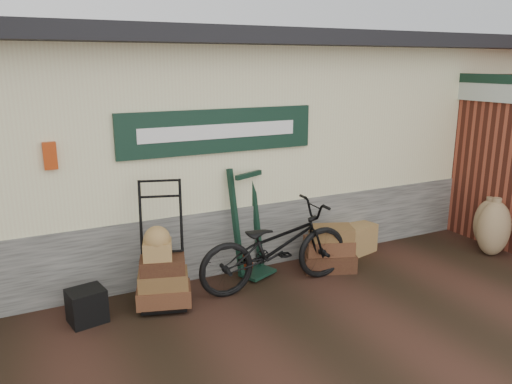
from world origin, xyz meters
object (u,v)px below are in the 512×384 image
bicycle (276,242)px  green_barrow (249,222)px  porter_trolley (162,243)px  wicker_hamper (353,239)px  suitcase_stack (329,248)px  black_trunk (87,306)px

bicycle → green_barrow: bearing=15.8°
porter_trolley → bicycle: size_ratio=0.72×
wicker_hamper → porter_trolley: bearing=-174.3°
porter_trolley → bicycle: 1.42m
green_barrow → suitcase_stack: 1.18m
black_trunk → wicker_hamper: bearing=5.7°
green_barrow → suitcase_stack: bearing=-42.0°
suitcase_stack → wicker_hamper: suitcase_stack is taller
suitcase_stack → bicycle: (-0.92, -0.15, 0.29)m
black_trunk → bicycle: size_ratio=0.18×
suitcase_stack → black_trunk: 3.22m
suitcase_stack → wicker_hamper: (0.68, 0.36, -0.10)m
porter_trolley → green_barrow: bearing=30.3°
wicker_hamper → black_trunk: (-3.90, -0.39, -0.02)m
wicker_hamper → suitcase_stack: bearing=-152.3°
green_barrow → bicycle: size_ratio=0.71×
green_barrow → black_trunk: size_ratio=3.83×
suitcase_stack → green_barrow: bearing=161.1°
green_barrow → wicker_hamper: (1.73, 0.00, -0.52)m
porter_trolley → green_barrow: 1.31m
porter_trolley → black_trunk: 1.06m
wicker_hamper → black_trunk: size_ratio=1.73×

